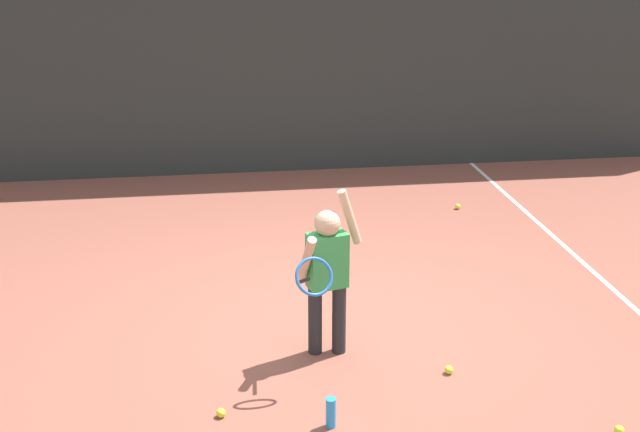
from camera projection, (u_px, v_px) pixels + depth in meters
name	position (u px, v px, depth m)	size (l,w,h in m)	color
ground_plane	(333.00, 322.00, 6.69)	(20.00, 20.00, 0.00)	brown
court_line_sideline	(579.00, 259.00, 7.96)	(0.05, 9.00, 0.00)	white
back_fence_windscreen	(281.00, 33.00, 10.23)	(12.97, 0.08, 3.78)	#282D2B
fence_post_1	(118.00, 29.00, 9.99)	(0.09, 0.09, 3.93)	slate
fence_post_2	(436.00, 24.00, 10.53)	(0.09, 0.09, 3.93)	slate
tennis_player	(327.00, 270.00, 5.95)	(0.61, 0.70, 1.35)	#232326
water_bottle	(331.00, 413.00, 5.25)	(0.07, 0.07, 0.22)	#268CD8
tennis_ball_0	(458.00, 206.00, 9.37)	(0.07, 0.07, 0.07)	#CCE033
tennis_ball_1	(221.00, 413.00, 5.38)	(0.07, 0.07, 0.07)	#CCE033
tennis_ball_3	(449.00, 370.00, 5.91)	(0.07, 0.07, 0.07)	#CCE033
tennis_ball_4	(619.00, 430.00, 5.20)	(0.07, 0.07, 0.07)	#CCE033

